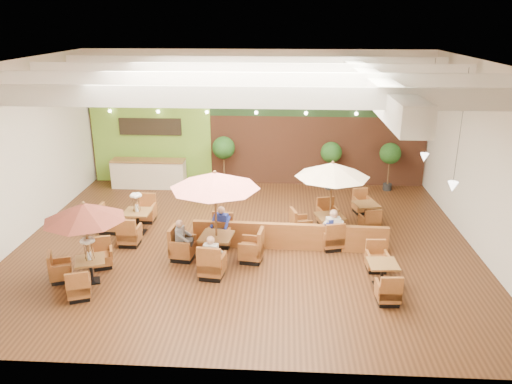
# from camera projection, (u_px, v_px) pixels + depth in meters

# --- Properties ---
(room) EXTENTS (14.04, 14.00, 5.52)m
(room) POSITION_uv_depth(u_px,v_px,m) (256.00, 120.00, 15.63)
(room) COLOR #381E0F
(room) RESTS_ON ground
(service_counter) EXTENTS (3.00, 0.75, 1.18)m
(service_counter) POSITION_uv_depth(u_px,v_px,m) (149.00, 174.00, 20.56)
(service_counter) COLOR beige
(service_counter) RESTS_ON ground
(booth_divider) EXTENTS (5.91, 0.38, 0.82)m
(booth_divider) POSITION_uv_depth(u_px,v_px,m) (289.00, 236.00, 15.12)
(booth_divider) COLOR brown
(booth_divider) RESTS_ON ground
(table_0) EXTENTS (2.25, 2.38, 2.31)m
(table_0) POSITION_uv_depth(u_px,v_px,m) (84.00, 225.00, 12.82)
(table_0) COLOR brown
(table_0) RESTS_ON ground
(table_1) EXTENTS (2.73, 2.73, 2.74)m
(table_1) POSITION_uv_depth(u_px,v_px,m) (215.00, 201.00, 13.92)
(table_1) COLOR brown
(table_1) RESTS_ON ground
(table_2) EXTENTS (2.46, 2.59, 2.53)m
(table_2) POSITION_uv_depth(u_px,v_px,m) (330.00, 183.00, 15.50)
(table_2) COLOR brown
(table_2) RESTS_ON ground
(table_3) EXTENTS (1.70, 2.53, 1.53)m
(table_3) POSITION_uv_depth(u_px,v_px,m) (130.00, 220.00, 16.26)
(table_3) COLOR brown
(table_3) RESTS_ON ground
(table_4) EXTENTS (0.79, 2.26, 0.84)m
(table_4) POSITION_uv_depth(u_px,v_px,m) (382.00, 275.00, 13.06)
(table_4) COLOR brown
(table_4) RESTS_ON ground
(table_5) EXTENTS (0.95, 2.42, 0.86)m
(table_5) POSITION_uv_depth(u_px,v_px,m) (366.00, 213.00, 17.12)
(table_5) COLOR brown
(table_5) RESTS_ON ground
(topiary_0) EXTENTS (0.92, 0.92, 2.14)m
(topiary_0) POSITION_uv_depth(u_px,v_px,m) (224.00, 150.00, 20.24)
(topiary_0) COLOR black
(topiary_0) RESTS_ON ground
(topiary_1) EXTENTS (0.85, 0.85, 1.98)m
(topiary_1) POSITION_uv_depth(u_px,v_px,m) (331.00, 154.00, 20.04)
(topiary_1) COLOR black
(topiary_1) RESTS_ON ground
(topiary_2) EXTENTS (0.85, 0.85, 1.97)m
(topiary_2) POSITION_uv_depth(u_px,v_px,m) (390.00, 155.00, 19.91)
(topiary_2) COLOR black
(topiary_2) RESTS_ON ground
(diner_0) EXTENTS (0.41, 0.34, 0.78)m
(diner_0) POSITION_uv_depth(u_px,v_px,m) (211.00, 252.00, 13.35)
(diner_0) COLOR silver
(diner_0) RESTS_ON ground
(diner_1) EXTENTS (0.44, 0.39, 0.81)m
(diner_1) POSITION_uv_depth(u_px,v_px,m) (221.00, 223.00, 15.23)
(diner_1) COLOR #2535A0
(diner_1) RESTS_ON ground
(diner_2) EXTENTS (0.31, 0.38, 0.78)m
(diner_2) POSITION_uv_depth(u_px,v_px,m) (182.00, 236.00, 14.35)
(diner_2) COLOR slate
(diner_2) RESTS_ON ground
(diner_3) EXTENTS (0.45, 0.41, 0.82)m
(diner_3) POSITION_uv_depth(u_px,v_px,m) (333.00, 226.00, 14.98)
(diner_3) COLOR #2535A0
(diner_3) RESTS_ON ground
(diner_4) EXTENTS (0.44, 0.37, 0.85)m
(diner_4) POSITION_uv_depth(u_px,v_px,m) (333.00, 225.00, 14.98)
(diner_4) COLOR silver
(diner_4) RESTS_ON ground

